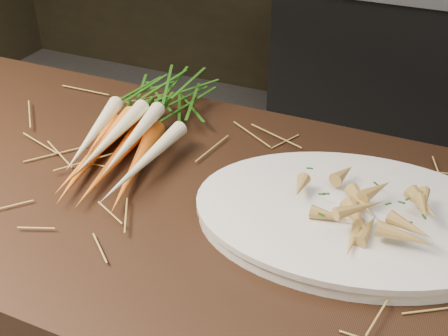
# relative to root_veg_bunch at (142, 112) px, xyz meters

# --- Properties ---
(straw_bedding) EXTENTS (1.40, 0.60, 0.02)m
(straw_bedding) POSITION_rel_root_veg_bunch_xyz_m (0.38, -0.16, -0.04)
(straw_bedding) COLOR olive
(straw_bedding) RESTS_ON main_counter
(root_veg_bunch) EXTENTS (0.25, 0.54, 0.10)m
(root_veg_bunch) POSITION_rel_root_veg_bunch_xyz_m (0.00, 0.00, 0.00)
(root_veg_bunch) COLOR #EE5B17
(root_veg_bunch) RESTS_ON main_counter
(serving_platter) EXTENTS (0.57, 0.44, 0.03)m
(serving_platter) POSITION_rel_root_veg_bunch_xyz_m (0.47, -0.13, -0.03)
(serving_platter) COLOR white
(serving_platter) RESTS_ON main_counter
(roasted_veg_heap) EXTENTS (0.28, 0.23, 0.06)m
(roasted_veg_heap) POSITION_rel_root_veg_bunch_xyz_m (0.47, -0.13, 0.01)
(roasted_veg_heap) COLOR olive
(roasted_veg_heap) RESTS_ON serving_platter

